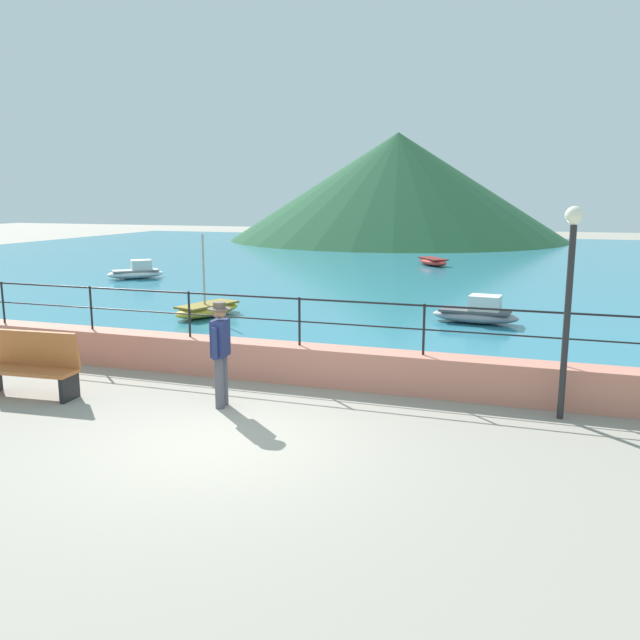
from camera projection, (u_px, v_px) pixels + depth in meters
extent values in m
plane|color=gray|center=(221.00, 442.00, 9.21)|extent=(120.00, 120.00, 0.00)
cube|color=tan|center=(300.00, 363.00, 12.12)|extent=(20.00, 0.56, 0.70)
cylinder|color=black|center=(3.00, 302.00, 14.15)|extent=(0.04, 0.04, 0.90)
cylinder|color=black|center=(91.00, 308.00, 13.42)|extent=(0.04, 0.04, 0.90)
cylinder|color=black|center=(189.00, 314.00, 12.70)|extent=(0.04, 0.04, 0.90)
cylinder|color=black|center=(299.00, 321.00, 11.97)|extent=(0.04, 0.04, 0.90)
cylinder|color=black|center=(424.00, 330.00, 11.24)|extent=(0.04, 0.04, 0.90)
cylinder|color=black|center=(565.00, 339.00, 10.52)|extent=(0.04, 0.04, 0.90)
cylinder|color=black|center=(299.00, 299.00, 11.89)|extent=(18.40, 0.04, 0.04)
cylinder|color=black|center=(299.00, 321.00, 11.97)|extent=(18.40, 0.03, 0.03)
cube|color=teal|center=(455.00, 263.00, 33.24)|extent=(64.00, 44.32, 0.06)
cone|color=#1E4C2D|center=(397.00, 187.00, 50.67)|extent=(26.22, 26.22, 8.24)
cube|color=#B76633|center=(28.00, 371.00, 11.18)|extent=(1.73, 0.65, 0.06)
cube|color=#B76633|center=(35.00, 348.00, 11.33)|extent=(1.71, 0.28, 0.64)
cube|color=black|center=(69.00, 388.00, 11.04)|extent=(0.12, 0.47, 0.43)
cylinder|color=#4C4C56|center=(219.00, 383.00, 10.58)|extent=(0.15, 0.15, 0.86)
cylinder|color=#4C4C56|center=(223.00, 380.00, 10.75)|extent=(0.15, 0.15, 0.86)
cube|color=navy|center=(220.00, 338.00, 10.53)|extent=(0.26, 0.38, 0.60)
cylinder|color=navy|center=(215.00, 344.00, 10.30)|extent=(0.09, 0.09, 0.52)
cylinder|color=navy|center=(226.00, 337.00, 10.76)|extent=(0.09, 0.09, 0.52)
sphere|color=#9E7051|center=(219.00, 312.00, 10.45)|extent=(0.22, 0.22, 0.22)
cylinder|color=#4C4238|center=(219.00, 309.00, 10.44)|extent=(0.38, 0.38, 0.02)
cylinder|color=#4C4238|center=(219.00, 305.00, 10.42)|extent=(0.20, 0.20, 0.10)
cylinder|color=#232326|center=(567.00, 324.00, 9.89)|extent=(0.10, 0.10, 3.00)
sphere|color=#EAEACC|center=(575.00, 215.00, 9.58)|extent=(0.28, 0.28, 0.28)
ellipsoid|color=red|center=(433.00, 262.00, 31.96)|extent=(2.07, 2.39, 0.36)
cube|color=maroon|center=(433.00, 259.00, 31.93)|extent=(1.69, 1.94, 0.06)
ellipsoid|color=gold|center=(208.00, 310.00, 18.45)|extent=(1.53, 2.46, 0.36)
cube|color=brown|center=(207.00, 305.00, 18.42)|extent=(1.26, 1.98, 0.06)
cylinder|color=#B2A899|center=(204.00, 269.00, 18.15)|extent=(0.06, 0.06, 1.97)
ellipsoid|color=white|center=(136.00, 274.00, 26.90)|extent=(2.32, 2.20, 0.36)
cube|color=gray|center=(135.00, 270.00, 26.87)|extent=(1.89, 1.79, 0.06)
cube|color=silver|center=(141.00, 265.00, 26.92)|extent=(1.02, 1.00, 0.40)
ellipsoid|color=gray|center=(475.00, 316.00, 17.49)|extent=(2.37, 1.11, 0.36)
cube|color=#4D4D51|center=(475.00, 311.00, 17.46)|extent=(1.90, 0.93, 0.06)
cube|color=silver|center=(485.00, 303.00, 17.32)|extent=(0.86, 0.70, 0.40)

